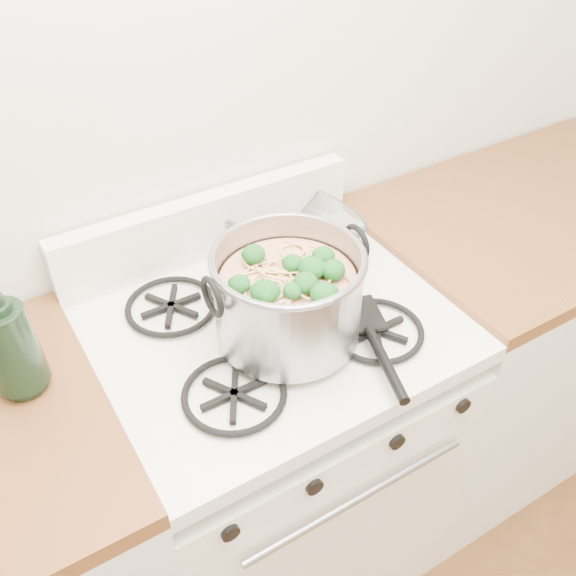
{
  "coord_description": "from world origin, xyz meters",
  "views": [
    {
      "loc": [
        -0.51,
        0.37,
        1.85
      ],
      "look_at": [
        0.0,
        1.2,
        1.04
      ],
      "focal_mm": 40.0,
      "sensor_mm": 36.0,
      "label": 1
    }
  ],
  "objects_px": {
    "spatula": "(360,312)",
    "bottle": "(7,336)",
    "gas_range": "(275,452)",
    "glass_bowl": "(296,241)",
    "stock_pot": "(288,297)"
  },
  "relations": [
    {
      "from": "spatula",
      "to": "glass_bowl",
      "type": "bearing_deg",
      "value": 103.68
    },
    {
      "from": "spatula",
      "to": "glass_bowl",
      "type": "height_order",
      "value": "glass_bowl"
    },
    {
      "from": "spatula",
      "to": "glass_bowl",
      "type": "xyz_separation_m",
      "value": [
        0.02,
        0.29,
        0.0
      ]
    },
    {
      "from": "gas_range",
      "to": "stock_pot",
      "type": "height_order",
      "value": "stock_pot"
    },
    {
      "from": "spatula",
      "to": "bottle",
      "type": "height_order",
      "value": "bottle"
    },
    {
      "from": "gas_range",
      "to": "stock_pot",
      "type": "relative_size",
      "value": 2.75
    },
    {
      "from": "stock_pot",
      "to": "glass_bowl",
      "type": "bearing_deg",
      "value": 55.07
    },
    {
      "from": "gas_range",
      "to": "bottle",
      "type": "relative_size",
      "value": 3.44
    },
    {
      "from": "stock_pot",
      "to": "bottle",
      "type": "bearing_deg",
      "value": 165.07
    },
    {
      "from": "spatula",
      "to": "bottle",
      "type": "relative_size",
      "value": 1.16
    },
    {
      "from": "glass_bowl",
      "to": "spatula",
      "type": "bearing_deg",
      "value": -93.83
    },
    {
      "from": "gas_range",
      "to": "spatula",
      "type": "distance_m",
      "value": 0.53
    },
    {
      "from": "stock_pot",
      "to": "gas_range",
      "type": "bearing_deg",
      "value": 91.31
    },
    {
      "from": "stock_pot",
      "to": "glass_bowl",
      "type": "relative_size",
      "value": 2.82
    },
    {
      "from": "gas_range",
      "to": "stock_pot",
      "type": "xyz_separation_m",
      "value": [
        0.0,
        -0.06,
        0.58
      ]
    }
  ]
}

